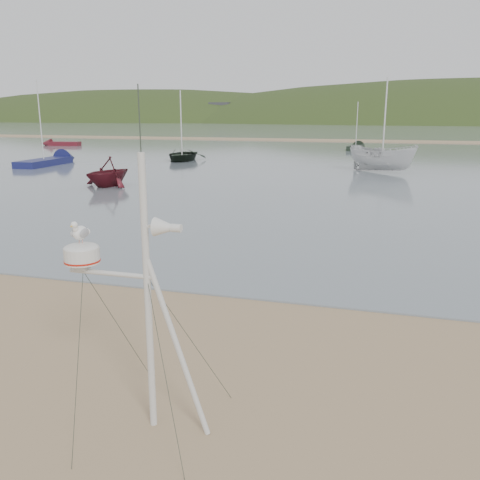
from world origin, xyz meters
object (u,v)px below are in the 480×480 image
(boat_white, at_px, (384,135))
(sailboat_blue_near, at_px, (58,160))
(boat_red, at_px, (107,158))
(mast_rig, at_px, (145,353))
(dinghy_red_far, at_px, (56,144))
(boat_dark, at_px, (181,133))
(sailboat_dark_mid, at_px, (357,147))

(boat_white, bearing_deg, sailboat_blue_near, 118.74)
(boat_red, xyz_separation_m, boat_white, (14.60, 11.34, 0.95))
(mast_rig, xyz_separation_m, dinghy_red_far, (-36.88, 50.09, -0.77))
(boat_dark, xyz_separation_m, dinghy_red_far, (-22.87, 14.64, -2.10))
(boat_white, distance_m, sailboat_dark_mid, 23.16)
(mast_rig, relative_size, boat_dark, 0.93)
(sailboat_blue_near, bearing_deg, mast_rig, -53.18)
(boat_dark, bearing_deg, sailboat_blue_near, -155.22)
(sailboat_dark_mid, xyz_separation_m, sailboat_blue_near, (-22.55, -23.38, -0.00))
(mast_rig, bearing_deg, sailboat_blue_near, 126.82)
(boat_dark, relative_size, sailboat_dark_mid, 0.83)
(mast_rig, height_order, sailboat_blue_near, sailboat_blue_near)
(sailboat_dark_mid, bearing_deg, boat_dark, -126.43)
(boat_dark, relative_size, boat_white, 0.93)
(boat_red, relative_size, dinghy_red_far, 0.61)
(boat_red, height_order, sailboat_blue_near, sailboat_blue_near)
(boat_white, relative_size, sailboat_dark_mid, 0.89)
(mast_rig, distance_m, boat_white, 31.24)
(mast_rig, xyz_separation_m, boat_white, (2.58, 31.10, 1.50))
(dinghy_red_far, distance_m, sailboat_blue_near, 24.00)
(boat_dark, distance_m, sailboat_blue_near, 10.34)
(sailboat_dark_mid, distance_m, dinghy_red_far, 36.74)
(boat_white, xyz_separation_m, sailboat_blue_near, (-25.47, -0.52, -2.26))
(mast_rig, relative_size, boat_red, 1.40)
(sailboat_dark_mid, bearing_deg, dinghy_red_far, -173.95)
(dinghy_red_far, bearing_deg, boat_dark, -32.62)
(boat_dark, height_order, dinghy_red_far, boat_dark)
(boat_dark, distance_m, sailboat_dark_mid, 23.11)
(boat_white, xyz_separation_m, dinghy_red_far, (-39.46, 18.99, -2.27))
(sailboat_blue_near, bearing_deg, sailboat_dark_mid, 46.04)
(sailboat_dark_mid, bearing_deg, sailboat_blue_near, -133.96)
(sailboat_blue_near, bearing_deg, boat_white, 1.16)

